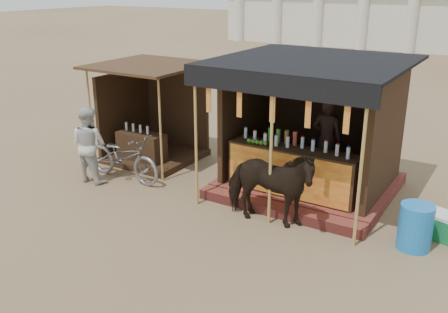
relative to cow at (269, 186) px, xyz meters
name	(u,v)px	position (x,y,z in m)	size (l,w,h in m)	color
ground	(175,244)	(-1.00, -1.51, -0.74)	(120.00, 120.00, 0.00)	#846B4C
main_stall	(310,144)	(0.02, 1.85, 0.28)	(3.60, 3.61, 2.78)	maroon
secondary_stall	(150,125)	(-4.17, 1.72, 0.11)	(2.40, 2.40, 2.38)	#351F13
cow	(269,186)	(0.00, 0.00, 0.00)	(0.80, 1.76, 1.49)	black
motorbike	(123,157)	(-3.73, 0.26, -0.22)	(0.70, 2.01, 1.05)	gray
bystander	(89,144)	(-4.30, -0.18, 0.10)	(0.82, 0.64, 1.69)	beige
blue_barrel	(415,227)	(2.46, 0.49, -0.35)	(0.55, 0.55, 0.78)	blue
cooler	(445,227)	(2.85, 1.09, -0.51)	(0.74, 0.60, 0.46)	#1B7B3F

